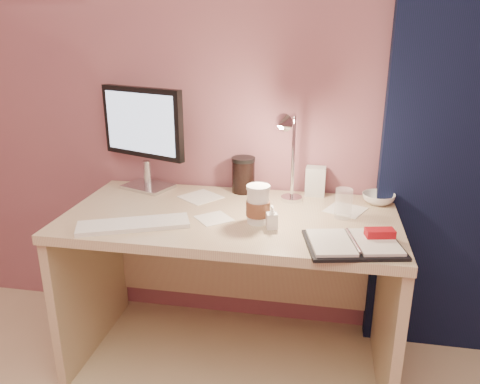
% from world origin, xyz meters
% --- Properties ---
extents(room, '(3.50, 3.50, 3.50)m').
position_xyz_m(room, '(0.95, 1.69, 1.14)').
color(room, '#C6B28E').
rests_on(room, ground).
extents(desk, '(1.40, 0.70, 0.73)m').
position_xyz_m(desk, '(0.00, 1.45, 0.50)').
color(desk, '#C3B68A').
rests_on(desk, ground).
extents(monitor, '(0.44, 0.23, 0.49)m').
position_xyz_m(monitor, '(-0.47, 1.65, 1.02)').
color(monitor, silver).
rests_on(monitor, desk).
extents(keyboard, '(0.45, 0.29, 0.02)m').
position_xyz_m(keyboard, '(-0.35, 1.18, 0.74)').
color(keyboard, white).
rests_on(keyboard, desk).
extents(planner, '(0.38, 0.31, 0.05)m').
position_xyz_m(planner, '(0.51, 1.16, 0.74)').
color(planner, black).
rests_on(planner, desk).
extents(paper_a, '(0.18, 0.18, 0.00)m').
position_xyz_m(paper_a, '(-0.06, 1.32, 0.73)').
color(paper_a, silver).
rests_on(paper_a, desk).
extents(paper_b, '(0.20, 0.20, 0.00)m').
position_xyz_m(paper_b, '(0.48, 1.52, 0.73)').
color(paper_b, silver).
rests_on(paper_b, desk).
extents(paper_c, '(0.22, 0.22, 0.00)m').
position_xyz_m(paper_c, '(-0.18, 1.56, 0.73)').
color(paper_c, silver).
rests_on(paper_c, desk).
extents(coffee_cup, '(0.10, 0.10, 0.16)m').
position_xyz_m(coffee_cup, '(0.13, 1.32, 0.80)').
color(coffee_cup, white).
rests_on(coffee_cup, desk).
extents(clear_cup, '(0.07, 0.07, 0.12)m').
position_xyz_m(clear_cup, '(0.47, 1.43, 0.79)').
color(clear_cup, white).
rests_on(clear_cup, desk).
extents(bowl, '(0.17, 0.17, 0.05)m').
position_xyz_m(bowl, '(0.63, 1.63, 0.75)').
color(bowl, silver).
rests_on(bowl, desk).
extents(lotion_bottle, '(0.05, 0.05, 0.09)m').
position_xyz_m(lotion_bottle, '(0.19, 1.26, 0.78)').
color(lotion_bottle, white).
rests_on(lotion_bottle, desk).
extents(dark_jar, '(0.11, 0.11, 0.15)m').
position_xyz_m(dark_jar, '(0.00, 1.68, 0.81)').
color(dark_jar, black).
rests_on(dark_jar, desk).
extents(product_box, '(0.09, 0.07, 0.14)m').
position_xyz_m(product_box, '(0.34, 1.69, 0.80)').
color(product_box, silver).
rests_on(product_box, desk).
extents(desk_lamp, '(0.14, 0.26, 0.42)m').
position_xyz_m(desk_lamp, '(0.27, 1.50, 0.99)').
color(desk_lamp, silver).
rests_on(desk_lamp, desk).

